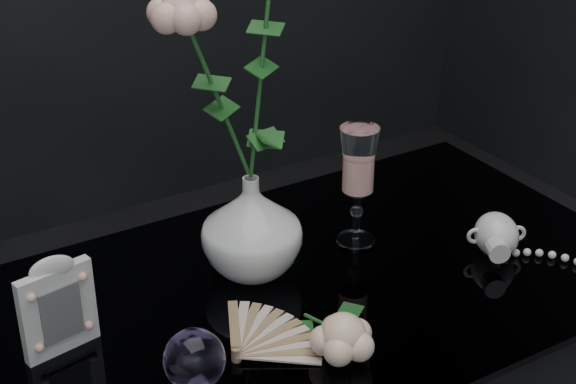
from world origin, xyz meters
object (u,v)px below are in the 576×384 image
paperweight (194,359)px  loose_rose (343,337)px  wine_glass (358,187)px  pearl_jar (497,233)px  vase (252,226)px  picture_frame (57,304)px

paperweight → loose_rose: bearing=-14.5°
wine_glass → paperweight: (-0.37, -0.18, -0.06)m
wine_glass → pearl_jar: 0.23m
loose_rose → vase: bearing=83.2°
vase → loose_rose: bearing=-90.0°
vase → wine_glass: 0.18m
wine_glass → picture_frame: bearing=-176.9°
vase → picture_frame: size_ratio=1.09×
vase → loose_rose: vase is taller
paperweight → loose_rose: 0.19m
loose_rose → pearl_jar: bearing=7.9°
vase → paperweight: vase is taller
wine_glass → loose_rose: 0.30m
wine_glass → paperweight: bearing=-153.9°
paperweight → pearl_jar: bearing=4.6°
loose_rose → picture_frame: bearing=139.6°
wine_glass → paperweight: size_ratio=2.53×
picture_frame → paperweight: 0.20m
picture_frame → pearl_jar: 0.66m
pearl_jar → paperweight: bearing=-150.3°
wine_glass → pearl_jar: wine_glass is taller
vase → paperweight: bearing=-134.4°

